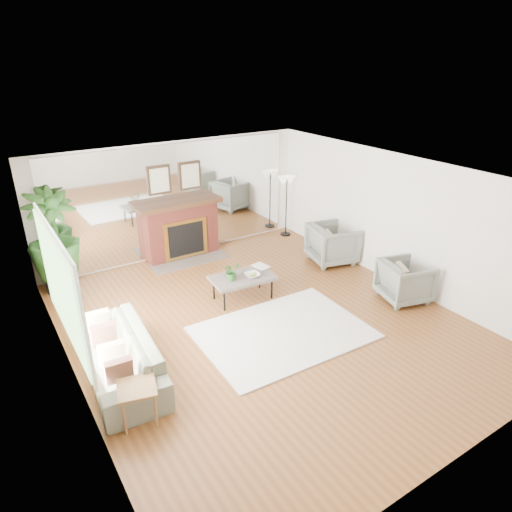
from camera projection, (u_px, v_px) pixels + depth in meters
ground at (264, 323)px, 7.68m from camera, size 7.00×7.00×0.00m
wall_left at (66, 308)px, 5.69m from camera, size 0.02×7.00×2.50m
wall_right at (396, 221)px, 8.64m from camera, size 0.02×7.00×2.50m
wall_back at (175, 200)px, 9.85m from camera, size 6.00×0.02×2.50m
mirror_panel at (176, 200)px, 9.83m from camera, size 5.40×0.04×2.40m
window_panel at (61, 288)px, 5.97m from camera, size 0.04×2.40×1.50m
fireplace at (182, 229)px, 9.91m from camera, size 1.85×0.83×2.05m
area_rug at (283, 332)px, 7.40m from camera, size 2.71×1.97×0.03m
coffee_table at (243, 278)px, 8.27m from camera, size 1.19×0.76×0.46m
sofa at (119, 355)px, 6.33m from camera, size 1.01×2.25×0.64m
armchair_back at (333, 244)px, 9.77m from camera, size 1.11×1.09×0.84m
armchair_front at (405, 281)px, 8.27m from camera, size 1.01×1.00×0.75m
side_table at (137, 392)px, 5.48m from camera, size 0.55×0.55×0.52m
potted_ficus at (53, 239)px, 8.32m from camera, size 1.16×1.16×1.97m
floor_lamp at (287, 185)px, 10.87m from camera, size 0.48×0.27×1.48m
tabletop_plant at (232, 271)px, 8.08m from camera, size 0.33×0.30×0.33m
fruit_bowl at (252, 275)px, 8.23m from camera, size 0.29×0.29×0.07m
book at (256, 268)px, 8.55m from camera, size 0.27×0.34×0.02m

